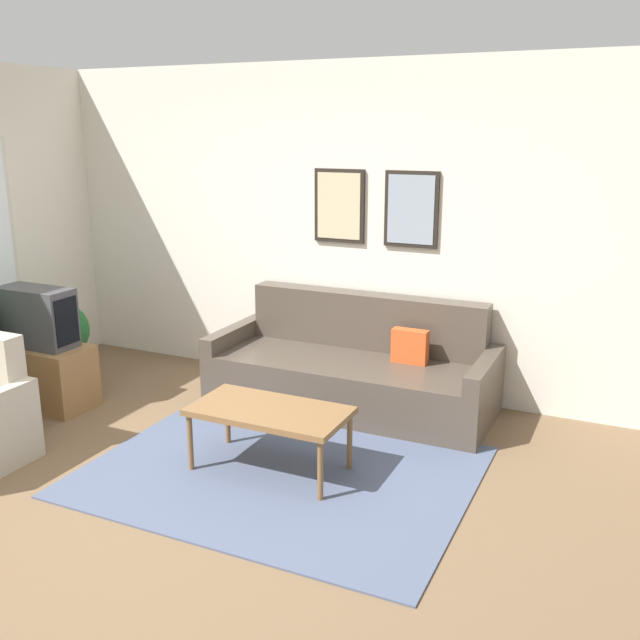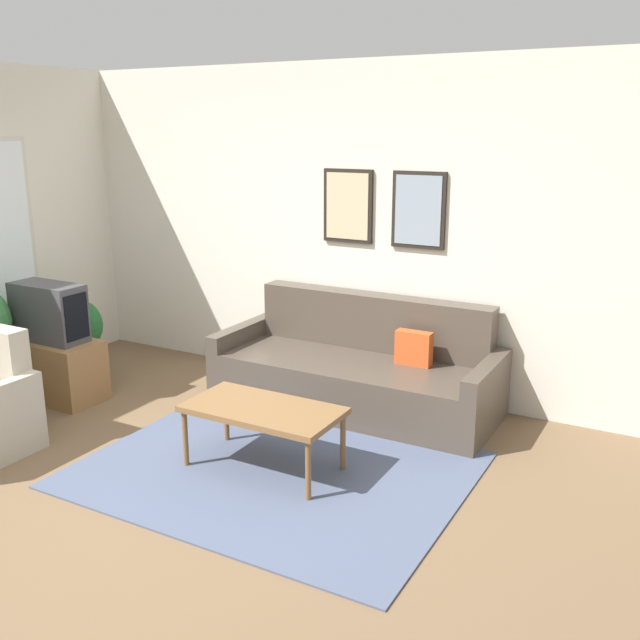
% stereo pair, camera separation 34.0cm
% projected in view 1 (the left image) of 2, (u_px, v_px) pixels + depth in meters
% --- Properties ---
extents(ground_plane, '(16.00, 16.00, 0.00)m').
position_uv_depth(ground_plane, '(143.00, 508.00, 4.22)').
color(ground_plane, brown).
extents(area_rug, '(2.43, 1.89, 0.01)m').
position_uv_depth(area_rug, '(281.00, 471.00, 4.66)').
color(area_rug, '#4C5670').
rests_on(area_rug, ground_plane).
extents(wall_back, '(8.00, 0.09, 2.70)m').
position_uv_depth(wall_back, '(321.00, 228.00, 6.04)').
color(wall_back, silver).
rests_on(wall_back, ground_plane).
extents(couch, '(2.25, 0.90, 0.86)m').
position_uv_depth(couch, '(354.00, 370.00, 5.72)').
color(couch, '#4C4238').
rests_on(couch, ground_plane).
extents(coffee_table, '(1.01, 0.53, 0.44)m').
position_uv_depth(coffee_table, '(270.00, 414.00, 4.58)').
color(coffee_table, brown).
rests_on(coffee_table, ground_plane).
extents(tv_stand, '(0.81, 0.42, 0.50)m').
position_uv_depth(tv_stand, '(43.00, 375.00, 5.73)').
color(tv_stand, olive).
rests_on(tv_stand, ground_plane).
extents(tv, '(0.63, 0.28, 0.47)m').
position_uv_depth(tv, '(37.00, 317.00, 5.60)').
color(tv, '#424247').
rests_on(tv, tv_stand).
extents(potted_plant_by_window, '(0.49, 0.49, 0.75)m').
position_uv_depth(potted_plant_by_window, '(60.00, 335.00, 6.08)').
color(potted_plant_by_window, '#383D42').
rests_on(potted_plant_by_window, ground_plane).
extents(potted_plant_small, '(0.54, 0.54, 0.82)m').
position_uv_depth(potted_plant_small, '(32.00, 336.00, 5.89)').
color(potted_plant_small, slate).
rests_on(potted_plant_small, ground_plane).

